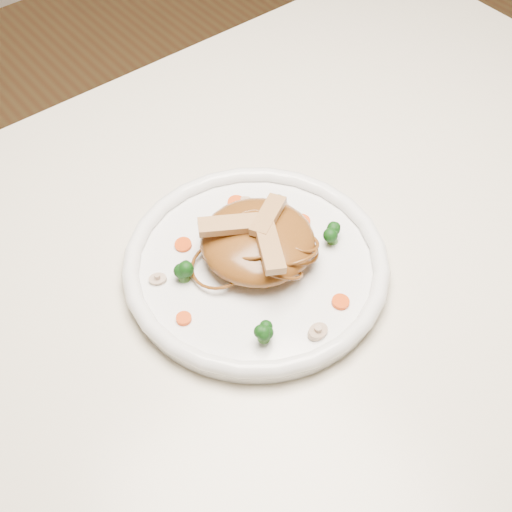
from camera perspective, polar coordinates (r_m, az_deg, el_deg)
ground at (r=1.52m, az=1.63°, el=-17.10°), size 4.00×4.00×0.00m
table at (r=0.95m, az=2.48°, el=-1.77°), size 1.20×0.80×0.75m
plate at (r=0.82m, az=0.00°, el=-0.98°), size 0.41×0.41×0.02m
noodle_mound at (r=0.81m, az=0.12°, el=1.24°), size 0.15×0.15×0.04m
chicken_a at (r=0.80m, az=0.99°, el=3.29°), size 0.07×0.05×0.01m
chicken_b at (r=0.79m, az=-2.23°, el=2.53°), size 0.07×0.05×0.01m
chicken_c at (r=0.77m, az=1.13°, el=0.68°), size 0.05×0.07×0.01m
broccoli_0 at (r=0.86m, az=1.73°, el=3.91°), size 0.02×0.02×0.03m
broccoli_1 at (r=0.79m, az=-5.92°, el=-1.10°), size 0.03×0.03×0.03m
broccoli_2 at (r=0.74m, az=0.65°, el=-6.08°), size 0.03×0.03×0.03m
broccoli_3 at (r=0.83m, az=6.30°, el=1.93°), size 0.03×0.03×0.03m
carrot_0 at (r=0.88m, az=-1.60°, el=4.30°), size 0.03×0.03×0.00m
carrot_1 at (r=0.77m, az=-5.88°, el=-5.06°), size 0.02×0.02×0.00m
carrot_2 at (r=0.86m, az=3.72°, el=2.79°), size 0.03×0.03×0.00m
carrot_3 at (r=0.84m, az=-5.93°, el=0.91°), size 0.02×0.02×0.00m
carrot_4 at (r=0.79m, az=6.87°, el=-3.71°), size 0.02×0.02×0.00m
mushroom_0 at (r=0.76m, az=5.03°, el=-6.13°), size 0.03×0.03×0.01m
mushroom_1 at (r=0.88m, az=2.12°, el=4.04°), size 0.03×0.03×0.01m
mushroom_2 at (r=0.81m, az=-7.97°, el=-1.88°), size 0.03×0.03×0.01m
mushroom_3 at (r=0.88m, az=-0.67°, el=4.33°), size 0.03×0.03×0.01m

